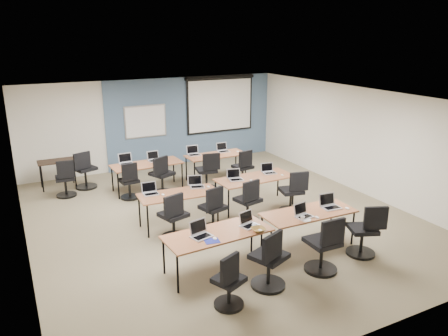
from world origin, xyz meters
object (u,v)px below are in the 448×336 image
task_chair_6 (248,205)px  laptop_10 (194,153)px  task_chair_1 (269,264)px  laptop_8 (126,161)px  task_chair_4 (174,220)px  training_table_front_left (218,235)px  training_table_mid_left (179,195)px  training_table_mid_right (255,179)px  spare_chair_b (66,182)px  task_chair_2 (324,249)px  laptop_11 (223,149)px  task_chair_11 (243,170)px  laptop_0 (200,233)px  laptop_2 (303,213)px  whiteboard (145,121)px  task_chair_8 (130,184)px  task_chair_10 (208,174)px  laptop_7 (269,171)px  spare_chair_a (85,173)px  task_chair_7 (293,195)px  laptop_5 (196,184)px  projector_screen (220,101)px  training_table_back_right (216,156)px  task_chair_9 (162,178)px  utility_table (57,164)px  laptop_9 (154,158)px  laptop_6 (235,177)px  task_chair_3 (365,235)px  laptop_4 (150,191)px  laptop_3 (330,204)px  laptop_1 (248,222)px  task_chair_5 (213,212)px

task_chair_6 → laptop_10: size_ratio=3.00×
task_chair_1 → laptop_8: (-0.82, 5.63, 0.36)m
task_chair_4 → training_table_front_left: bearing=-96.5°
training_table_mid_left → training_table_mid_right: bearing=8.6°
task_chair_1 → spare_chair_b: bearing=89.9°
task_chair_2 → laptop_8: bearing=110.1°
laptop_11 → task_chair_11: (0.14, -0.95, -0.38)m
training_table_mid_left → laptop_0: (-0.41, -2.08, 0.11)m
laptop_2 → task_chair_4: bearing=132.0°
task_chair_2 → whiteboard: bearing=97.7°
task_chair_8 → task_chair_10: 2.04m
task_chair_6 → task_chair_1: bearing=-124.4°
laptop_7 → spare_chair_a: bearing=152.1°
task_chair_7 → training_table_front_left: bearing=-137.9°
laptop_11 → training_table_mid_left: bearing=-132.1°
laptop_8 → whiteboard: bearing=55.0°
training_table_mid_right → task_chair_10: bearing=105.9°
laptop_5 → projector_screen: bearing=74.3°
training_table_back_right → task_chair_9: task_chair_9 is taller
task_chair_8 → utility_table: (-1.49, 1.71, 0.26)m
laptop_0 → laptop_9: size_ratio=1.06×
task_chair_1 → laptop_6: (1.10, 3.20, 0.35)m
laptop_8 → laptop_10: bearing=-2.7°
task_chair_3 → task_chair_8: 5.76m
task_chair_8 → laptop_9: size_ratio=2.98×
laptop_4 → laptop_10: size_ratio=0.94×
laptop_2 → laptop_0: bearing=167.4°
task_chair_7 → laptop_8: (-3.00, 3.22, 0.37)m
task_chair_3 → whiteboard: bearing=126.9°
laptop_9 → laptop_2: bearing=-78.8°
laptop_2 → task_chair_9: task_chair_9 is taller
laptop_5 → laptop_9: 2.42m
task_chair_6 → laptop_11: (0.99, 3.19, 0.37)m
training_table_front_left → laptop_10: laptop_10 is taller
task_chair_11 → laptop_7: bearing=-101.0°
laptop_6 → task_chair_10: task_chair_10 is taller
task_chair_4 → laptop_9: task_chair_4 is taller
laptop_2 → laptop_6: (-0.11, 2.44, 0.00)m
laptop_0 → training_table_front_left: bearing=-17.3°
laptop_0 → task_chair_10: bearing=48.8°
laptop_3 → task_chair_4: task_chair_4 is taller
task_chair_10 → laptop_11: task_chair_10 is taller
laptop_7 → training_table_mid_left: bearing=-162.6°
laptop_1 → task_chair_5: (0.02, 1.48, -0.37)m
laptop_7 → task_chair_7: 0.95m
training_table_mid_left → spare_chair_a: spare_chair_a is taller
projector_screen → utility_table: 5.37m
task_chair_11 → spare_chair_a: size_ratio=0.96×
utility_table → task_chair_6: bearing=-51.0°
laptop_0 → laptop_11: laptop_0 is taller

